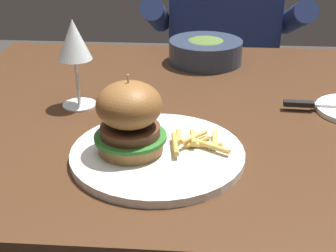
{
  "coord_description": "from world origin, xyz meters",
  "views": [
    {
      "loc": [
        0.0,
        -0.88,
        1.13
      ],
      "look_at": [
        -0.05,
        -0.18,
        0.78
      ],
      "focal_mm": 50.0,
      "sensor_mm": 36.0,
      "label": 1
    }
  ],
  "objects_px": {
    "main_plate": "(155,154)",
    "wine_glass": "(72,43)",
    "table_knife": "(326,105)",
    "diner_person": "(220,73)",
    "soup_bowl": "(204,51)",
    "burger_sandwich": "(127,117)"
  },
  "relations": [
    {
      "from": "main_plate",
      "to": "wine_glass",
      "type": "distance_m",
      "value": 0.3
    },
    {
      "from": "diner_person",
      "to": "main_plate",
      "type": "bearing_deg",
      "value": -98.73
    },
    {
      "from": "main_plate",
      "to": "diner_person",
      "type": "distance_m",
      "value": 0.95
    },
    {
      "from": "wine_glass",
      "to": "diner_person",
      "type": "relative_size",
      "value": 0.15
    },
    {
      "from": "soup_bowl",
      "to": "diner_person",
      "type": "xyz_separation_m",
      "value": [
        0.06,
        0.42,
        -0.21
      ]
    },
    {
      "from": "burger_sandwich",
      "to": "soup_bowl",
      "type": "distance_m",
      "value": 0.52
    },
    {
      "from": "wine_glass",
      "to": "table_knife",
      "type": "xyz_separation_m",
      "value": [
        0.51,
        0.01,
        -0.12
      ]
    },
    {
      "from": "main_plate",
      "to": "wine_glass",
      "type": "height_order",
      "value": "wine_glass"
    },
    {
      "from": "burger_sandwich",
      "to": "wine_glass",
      "type": "height_order",
      "value": "wine_glass"
    },
    {
      "from": "soup_bowl",
      "to": "diner_person",
      "type": "bearing_deg",
      "value": 81.45
    },
    {
      "from": "main_plate",
      "to": "diner_person",
      "type": "relative_size",
      "value": 0.24
    },
    {
      "from": "wine_glass",
      "to": "burger_sandwich",
      "type": "bearing_deg",
      "value": -56.15
    },
    {
      "from": "burger_sandwich",
      "to": "wine_glass",
      "type": "distance_m",
      "value": 0.25
    },
    {
      "from": "burger_sandwich",
      "to": "main_plate",
      "type": "bearing_deg",
      "value": 3.57
    },
    {
      "from": "wine_glass",
      "to": "main_plate",
      "type": "bearing_deg",
      "value": -48.12
    },
    {
      "from": "diner_person",
      "to": "wine_glass",
      "type": "bearing_deg",
      "value": -114.1
    },
    {
      "from": "table_knife",
      "to": "diner_person",
      "type": "distance_m",
      "value": 0.76
    },
    {
      "from": "table_knife",
      "to": "soup_bowl",
      "type": "xyz_separation_m",
      "value": [
        -0.25,
        0.29,
        0.02
      ]
    },
    {
      "from": "soup_bowl",
      "to": "main_plate",
      "type": "bearing_deg",
      "value": -98.89
    },
    {
      "from": "main_plate",
      "to": "soup_bowl",
      "type": "bearing_deg",
      "value": 81.11
    },
    {
      "from": "wine_glass",
      "to": "diner_person",
      "type": "height_order",
      "value": "diner_person"
    },
    {
      "from": "wine_glass",
      "to": "soup_bowl",
      "type": "xyz_separation_m",
      "value": [
        0.26,
        0.3,
        -0.1
      ]
    }
  ]
}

